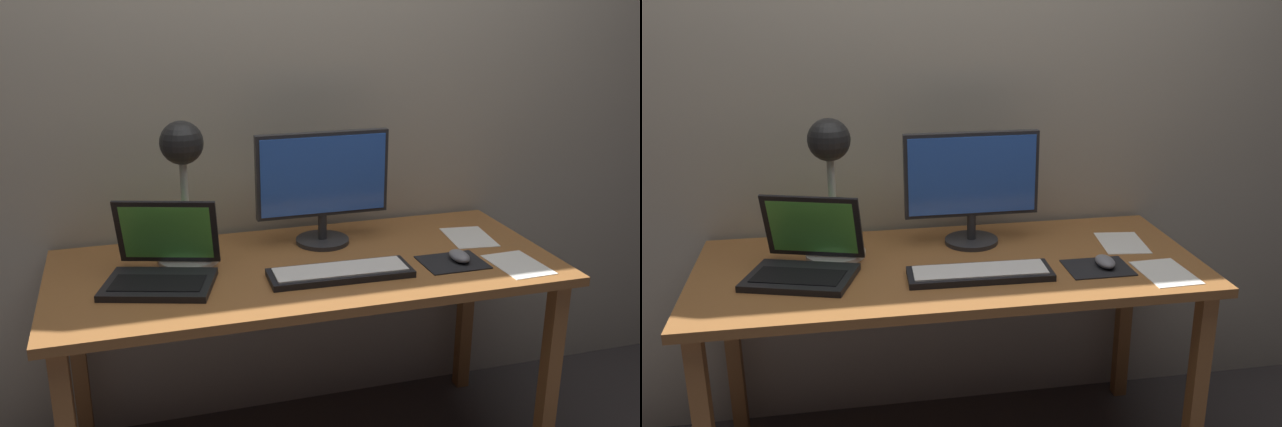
# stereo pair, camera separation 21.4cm
# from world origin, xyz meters

# --- Properties ---
(back_wall) EXTENTS (4.80, 0.06, 2.60)m
(back_wall) POSITION_xyz_m (0.00, 0.40, 1.30)
(back_wall) COLOR #B2A893
(back_wall) RESTS_ON ground
(desk) EXTENTS (1.60, 0.70, 0.74)m
(desk) POSITION_xyz_m (0.00, 0.00, 0.66)
(desk) COLOR #935B2D
(desk) RESTS_ON ground
(monitor) EXTENTS (0.45, 0.18, 0.39)m
(monitor) POSITION_xyz_m (0.10, 0.17, 0.96)
(monitor) COLOR #28282B
(monitor) RESTS_ON desk
(keyboard_main) EXTENTS (0.44, 0.15, 0.03)m
(keyboard_main) POSITION_xyz_m (0.07, -0.13, 0.75)
(keyboard_main) COLOR black
(keyboard_main) RESTS_ON desk
(laptop) EXTENTS (0.38, 0.36, 0.23)m
(laptop) POSITION_xyz_m (-0.44, -0.00, 0.80)
(laptop) COLOR black
(laptop) RESTS_ON desk
(desk_lamp) EXTENTS (0.19, 0.19, 0.46)m
(desk_lamp) POSITION_xyz_m (-0.36, 0.12, 1.05)
(desk_lamp) COLOR beige
(desk_lamp) RESTS_ON desk
(mousepad) EXTENTS (0.20, 0.16, 0.00)m
(mousepad) POSITION_xyz_m (0.45, -0.13, 0.74)
(mousepad) COLOR black
(mousepad) RESTS_ON desk
(mouse) EXTENTS (0.06, 0.10, 0.03)m
(mouse) POSITION_xyz_m (0.47, -0.13, 0.76)
(mouse) COLOR slate
(mouse) RESTS_ON mousepad
(paper_sheet_near_mouse) EXTENTS (0.16, 0.22, 0.00)m
(paper_sheet_near_mouse) POSITION_xyz_m (0.64, -0.20, 0.74)
(paper_sheet_near_mouse) COLOR white
(paper_sheet_near_mouse) RESTS_ON desk
(paper_sheet_by_keyboard) EXTENTS (0.17, 0.23, 0.00)m
(paper_sheet_by_keyboard) POSITION_xyz_m (0.61, 0.07, 0.74)
(paper_sheet_by_keyboard) COLOR white
(paper_sheet_by_keyboard) RESTS_ON desk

